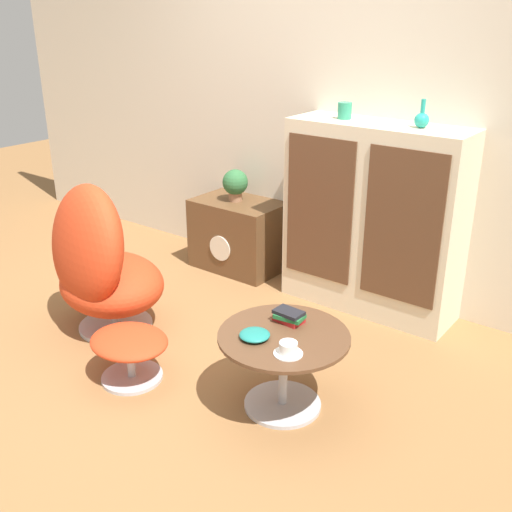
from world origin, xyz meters
The scene contains 13 objects.
ground_plane centered at (0.00, 0.00, 0.00)m, with size 12.00×12.00×0.00m, color olive.
wall_back centered at (0.00, 1.66, 1.30)m, with size 6.40×0.06×2.60m.
sideboard centered at (0.51, 1.43, 0.61)m, with size 1.13×0.39×1.21m.
tv_console centered at (-0.58, 1.42, 0.26)m, with size 0.66×0.43×0.53m.
egg_chair centered at (-0.62, 0.15, 0.44)m, with size 0.85×0.80×0.96m.
ottoman centered at (-0.09, -0.11, 0.20)m, with size 0.44×0.38×0.27m.
coffee_table centered at (0.69, 0.18, 0.28)m, with size 0.64×0.64×0.41m.
vase_leftmost centered at (0.26, 1.44, 1.27)m, with size 0.09×0.09×0.10m.
vase_inner_left centered at (0.76, 1.44, 1.26)m, with size 0.09×0.09×0.16m.
potted_plant centered at (-0.61, 1.42, 0.66)m, with size 0.19×0.19×0.24m.
teacup centered at (0.81, 0.05, 0.43)m, with size 0.13×0.13×0.06m.
book_stack centered at (0.64, 0.30, 0.44)m, with size 0.16×0.11×0.06m.
bowl centered at (0.60, 0.07, 0.43)m, with size 0.15×0.15×0.04m.
Camera 1 is at (2.10, -1.88, 1.84)m, focal length 42.00 mm.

